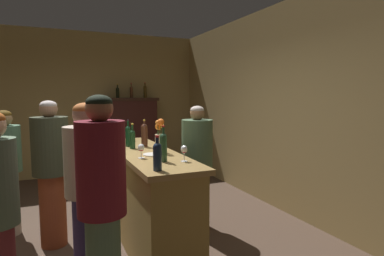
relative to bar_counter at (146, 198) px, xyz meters
name	(u,v)px	position (x,y,z in m)	size (l,w,h in m)	color
floor	(108,247)	(-0.42, 0.10, -0.54)	(9.21, 9.21, 0.00)	#463428
wall_back	(78,104)	(-0.42, 3.70, 0.96)	(5.15, 0.12, 2.99)	tan
wall_right	(295,108)	(2.16, 0.10, 0.96)	(0.12, 7.20, 2.99)	tan
bar_counter	(146,198)	(0.00, 0.00, 0.00)	(0.58, 2.21, 1.07)	olive
display_cabinet	(132,134)	(0.64, 3.37, 0.31)	(1.08, 0.48, 1.62)	#351714
wine_bottle_pinot	(118,134)	(-0.19, 0.54, 0.66)	(0.07, 0.07, 0.29)	#4D2B14
wine_bottle_malbec	(128,135)	(-0.10, 0.38, 0.67)	(0.06, 0.06, 0.32)	#12381F
wine_bottle_syrah	(157,155)	(-0.16, -0.94, 0.66)	(0.07, 0.07, 0.29)	#17273E
wine_bottle_riesling	(144,134)	(0.07, 0.28, 0.68)	(0.08, 0.08, 0.32)	#4D291B
wine_bottle_merlot	(132,138)	(-0.09, 0.21, 0.65)	(0.06, 0.06, 0.29)	#173A1D
wine_bottle_chardonnay	(163,146)	(0.00, -0.62, 0.68)	(0.07, 0.07, 0.34)	#24462B
wine_glass_front	(184,150)	(0.17, -0.70, 0.63)	(0.06, 0.06, 0.15)	white
wine_glass_mid	(132,134)	(0.04, 0.79, 0.63)	(0.06, 0.06, 0.14)	white
wine_glass_rear	(141,148)	(-0.15, -0.39, 0.63)	(0.07, 0.07, 0.14)	white
flower_arrangement	(160,137)	(0.12, -0.16, 0.70)	(0.10, 0.15, 0.36)	tan
cheese_plate	(153,155)	(0.00, -0.28, 0.54)	(0.20, 0.20, 0.01)	white
display_bottle_left	(118,92)	(0.35, 3.37, 1.21)	(0.07, 0.07, 0.29)	black
display_bottle_midleft	(131,91)	(0.64, 3.37, 1.22)	(0.06, 0.06, 0.32)	#4D2917
display_bottle_center	(145,91)	(0.94, 3.37, 1.23)	(0.07, 0.07, 0.33)	#453412
patron_by_cabinet	(51,168)	(-0.95, 0.41, 0.34)	(0.39, 0.39, 1.62)	brown
patron_in_grey	(6,167)	(-1.44, 0.92, 0.29)	(0.35, 0.35, 1.50)	#9D968A
patron_near_entrance	(102,203)	(-0.63, -1.13, 0.39)	(0.34, 0.34, 1.68)	#4C674E
patron_redhead	(88,188)	(-0.67, -0.57, 0.35)	(0.38, 0.38, 1.62)	#2C244F
bartender	(197,163)	(0.72, 0.21, 0.30)	(0.39, 0.39, 1.55)	brown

